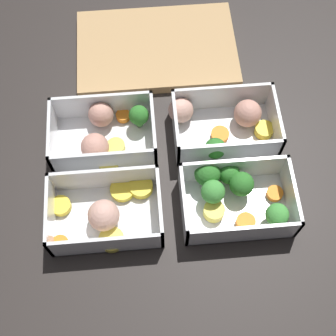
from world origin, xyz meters
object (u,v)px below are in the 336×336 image
container_near_left (106,212)px  container_near_right (234,195)px  container_far_left (105,134)px  container_far_right (223,124)px

container_near_left → container_near_right: same height
container_far_left → container_far_right: same height
container_near_right → container_far_right: 0.12m
container_near_right → container_far_left: 0.22m
container_near_right → container_far_right: same height
container_near_right → container_far_right: size_ratio=0.92×
container_far_left → container_near_right: bearing=-33.0°
container_far_left → container_near_left: bearing=-91.1°
container_near_left → container_far_left: (0.00, 0.13, 0.00)m
container_near_right → container_far_right: (0.00, 0.12, -0.00)m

